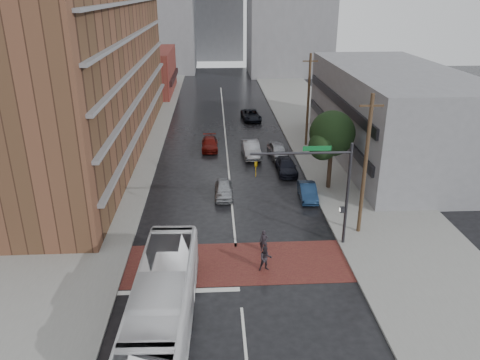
{
  "coord_description": "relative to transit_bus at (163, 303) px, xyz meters",
  "views": [
    {
      "loc": [
        -1.26,
        -24.89,
        16.1
      ],
      "look_at": [
        0.47,
        5.86,
        3.5
      ],
      "focal_mm": 35.0,
      "sensor_mm": 36.0,
      "label": 1
    }
  ],
  "objects": [
    {
      "name": "ground",
      "position": [
        4.01,
        5.5,
        -1.65
      ],
      "size": [
        160.0,
        160.0,
        0.0
      ],
      "primitive_type": "plane",
      "color": "black",
      "rests_on": "ground"
    },
    {
      "name": "sidewalk_west",
      "position": [
        -7.49,
        30.5,
        -1.57
      ],
      "size": [
        9.0,
        90.0,
        0.15
      ],
      "primitive_type": "cube",
      "color": "gray",
      "rests_on": "ground"
    },
    {
      "name": "car_travel_a",
      "position": [
        3.4,
        16.28,
        -1.0
      ],
      "size": [
        1.56,
        3.8,
        1.29
      ],
      "primitive_type": "imported",
      "rotation": [
        0.0,
        0.0,
        -0.01
      ],
      "color": "#A1A3A8",
      "rests_on": "ground"
    },
    {
      "name": "sidewalk_east",
      "position": [
        15.51,
        30.5,
        -1.57
      ],
      "size": [
        9.0,
        90.0,
        0.15
      ],
      "primitive_type": "cube",
      "color": "gray",
      "rests_on": "ground"
    },
    {
      "name": "utility_pole_far",
      "position": [
        12.81,
        29.5,
        3.49
      ],
      "size": [
        1.6,
        0.26,
        10.0
      ],
      "color": "#473321",
      "rests_on": "ground"
    },
    {
      "name": "pedestrian_b",
      "position": [
        5.7,
        5.11,
        -0.82
      ],
      "size": [
        0.87,
        0.71,
        1.66
      ],
      "primitive_type": "imported",
      "rotation": [
        0.0,
        0.0,
        0.1
      ],
      "color": "#262025",
      "rests_on": "ground"
    },
    {
      "name": "car_parked_mid",
      "position": [
        9.44,
        21.5,
        -1.02
      ],
      "size": [
        1.77,
        4.35,
        1.26
      ],
      "primitive_type": "imported",
      "rotation": [
        0.0,
        0.0,
        -0.0
      ],
      "color": "black",
      "rests_on": "ground"
    },
    {
      "name": "utility_pole_near",
      "position": [
        12.81,
        9.5,
        3.49
      ],
      "size": [
        1.6,
        0.26,
        10.0
      ],
      "color": "#473321",
      "rests_on": "ground"
    },
    {
      "name": "signal_mast",
      "position": [
        9.86,
        8.0,
        3.09
      ],
      "size": [
        6.5,
        0.3,
        7.2
      ],
      "color": "#2D2D33",
      "rests_on": "ground"
    },
    {
      "name": "street_tree",
      "position": [
        12.53,
        17.54,
        3.09
      ],
      "size": [
        4.2,
        4.1,
        6.9
      ],
      "color": "#332319",
      "rests_on": "ground"
    },
    {
      "name": "suv_travel",
      "position": [
        7.61,
        40.83,
        -0.97
      ],
      "size": [
        2.69,
        5.05,
        1.35
      ],
      "primitive_type": "imported",
      "rotation": [
        0.0,
        0.0,
        0.09
      ],
      "color": "black",
      "rests_on": "ground"
    },
    {
      "name": "pedestrian_a",
      "position": [
        5.82,
        7.35,
        -0.88
      ],
      "size": [
        0.62,
        0.48,
        1.53
      ],
      "primitive_type": "imported",
      "rotation": [
        0.0,
        0.0,
        -0.21
      ],
      "color": "black",
      "rests_on": "ground"
    },
    {
      "name": "car_parked_near",
      "position": [
        10.31,
        15.5,
        -1.02
      ],
      "size": [
        1.51,
        3.85,
        1.25
      ],
      "primitive_type": "imported",
      "rotation": [
        0.0,
        0.0,
        -0.05
      ],
      "color": "#142846",
      "rests_on": "ground"
    },
    {
      "name": "car_parked_far",
      "position": [
        9.21,
        25.89,
        -0.9
      ],
      "size": [
        2.07,
        4.47,
        1.48
      ],
      "primitive_type": "imported",
      "rotation": [
        0.0,
        0.0,
        0.07
      ],
      "color": "#93959A",
      "rests_on": "ground"
    },
    {
      "name": "building_east",
      "position": [
        20.51,
        25.5,
        2.85
      ],
      "size": [
        11.0,
        26.0,
        9.0
      ],
      "primitive_type": "cube",
      "color": "gray",
      "rests_on": "ground"
    },
    {
      "name": "apartment_block",
      "position": [
        -9.99,
        29.5,
        12.35
      ],
      "size": [
        10.0,
        44.0,
        28.0
      ],
      "primitive_type": "cube",
      "color": "brown",
      "rests_on": "ground"
    },
    {
      "name": "car_travel_b",
      "position": [
        6.46,
        26.35,
        -0.85
      ],
      "size": [
        1.92,
        4.89,
        1.58
      ],
      "primitive_type": "imported",
      "rotation": [
        0.0,
        0.0,
        0.05
      ],
      "color": "#989A9F",
      "rests_on": "ground"
    },
    {
      "name": "transit_bus",
      "position": [
        0.0,
        0.0,
        0.0
      ],
      "size": [
        3.14,
        11.9,
        3.29
      ],
      "primitive_type": "imported",
      "rotation": [
        0.0,
        0.0,
        -0.03
      ],
      "color": "silver",
      "rests_on": "ground"
    },
    {
      "name": "car_travel_c",
      "position": [
        2.19,
        28.92,
        -1.03
      ],
      "size": [
        1.75,
        4.25,
        1.23
      ],
      "primitive_type": "imported",
      "rotation": [
        0.0,
        0.0,
        0.01
      ],
      "color": "maroon",
      "rests_on": "ground"
    },
    {
      "name": "crosswalk",
      "position": [
        4.01,
        6.0,
        -1.64
      ],
      "size": [
        14.0,
        5.0,
        0.02
      ],
      "primitive_type": "cube",
      "color": "maroon",
      "rests_on": "ground"
    },
    {
      "name": "storefront_west",
      "position": [
        -7.99,
        59.5,
        1.85
      ],
      "size": [
        8.0,
        16.0,
        7.0
      ],
      "primitive_type": "cube",
      "color": "maroon",
      "rests_on": "ground"
    },
    {
      "name": "distant_tower_center",
      "position": [
        4.01,
        100.5,
        10.35
      ],
      "size": [
        12.0,
        10.0,
        24.0
      ],
      "primitive_type": "cube",
      "color": "gray",
      "rests_on": "ground"
    }
  ]
}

